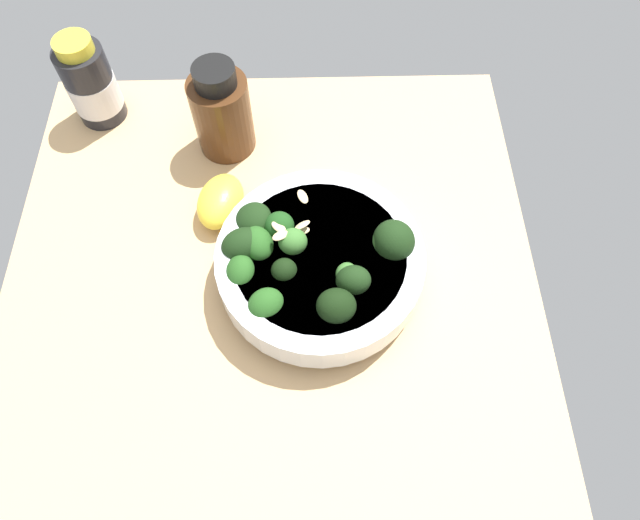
{
  "coord_description": "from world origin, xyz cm",
  "views": [
    {
      "loc": [
        4.85,
        -30.5,
        56.81
      ],
      "look_at": [
        5.53,
        -1.3,
        4.0
      ],
      "focal_mm": 32.03,
      "sensor_mm": 36.0,
      "label": 1
    }
  ],
  "objects": [
    {
      "name": "bowl_of_broccoli",
      "position": [
        5.3,
        -1.3,
        3.63
      ],
      "size": [
        22.42,
        22.06,
        8.52
      ],
      "color": "white",
      "rests_on": "ground_plane"
    },
    {
      "name": "lemon_wedge",
      "position": [
        -5.87,
        7.87,
        2.01
      ],
      "size": [
        6.83,
        8.55,
        4.02
      ],
      "primitive_type": "ellipsoid",
      "rotation": [
        0.0,
        0.0,
        1.33
      ],
      "color": "yellow",
      "rests_on": "ground_plane"
    },
    {
      "name": "bottle_short",
      "position": [
        -22.48,
        23.75,
        5.17
      ],
      "size": [
        6.13,
        6.13,
        11.91
      ],
      "color": "black",
      "rests_on": "ground_plane"
    },
    {
      "name": "ground_plane",
      "position": [
        0.0,
        0.0,
        -1.86
      ],
      "size": [
        59.63,
        59.63,
        3.72
      ],
      "primitive_type": "cube",
      "color": "tan"
    },
    {
      "name": "bottle_tall",
      "position": [
        -5.8,
        18.38,
        5.63
      ],
      "size": [
        7.11,
        7.11,
        12.36
      ],
      "color": "#472814",
      "rests_on": "ground_plane"
    }
  ]
}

